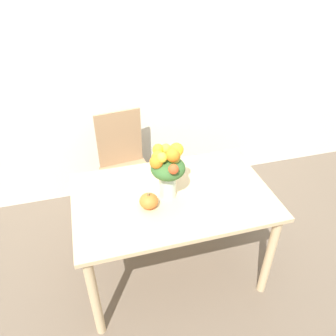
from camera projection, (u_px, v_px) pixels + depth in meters
ground_plane at (172, 269)px, 2.60m from camera, size 12.00×12.00×0.00m
wall_back at (135, 55)px, 2.75m from camera, size 8.00×0.06×2.70m
dining_table at (172, 207)px, 2.23m from camera, size 1.30×0.83×0.76m
flower_vase at (168, 167)px, 2.02m from camera, size 0.23×0.25×0.39m
pumpkin at (149, 201)px, 2.04m from camera, size 0.12×0.12×0.11m
dining_chair_near_window at (125, 167)px, 2.88m from camera, size 0.47×0.47×0.98m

